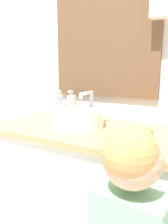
# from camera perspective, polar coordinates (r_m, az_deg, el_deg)

# --- Properties ---
(wall_back) EXTENTS (3.20, 0.18, 2.50)m
(wall_back) POSITION_cam_1_polar(r_m,az_deg,el_deg) (1.46, 12.58, 17.38)
(wall_back) COLOR silver
(wall_back) RESTS_ON ground_plane
(vanity_counter) EXTENTS (1.38, 0.58, 0.78)m
(vanity_counter) POSITION_cam_1_polar(r_m,az_deg,el_deg) (1.37, 6.24, -20.75)
(vanity_counter) COLOR silver
(vanity_counter) RESTS_ON ground_plane
(sink_basin) EXTENTS (0.31, 0.36, 0.20)m
(sink_basin) POSITION_cam_1_polar(r_m,az_deg,el_deg) (1.29, -1.59, -1.53)
(sink_basin) COLOR silver
(sink_basin) RESTS_ON vanity_counter
(toothbrush_holder) EXTENTS (0.07, 0.07, 0.19)m
(toothbrush_holder) POSITION_cam_1_polar(r_m,az_deg,el_deg) (1.57, -6.29, 0.87)
(toothbrush_holder) COLOR silver
(toothbrush_holder) RESTS_ON vanity_counter
(soap_dispenser) EXTENTS (0.06, 0.06, 0.19)m
(soap_dispenser) POSITION_cam_1_polar(r_m,az_deg,el_deg) (1.53, -3.25, 1.59)
(soap_dispenser) COLOR beige
(soap_dispenser) RESTS_ON vanity_counter
(drinking_cup) EXTENTS (0.07, 0.07, 0.09)m
(drinking_cup) POSITION_cam_1_polar(r_m,az_deg,el_deg) (0.94, 15.49, -7.12)
(drinking_cup) COLOR orange
(drinking_cup) RESTS_ON vanity_counter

